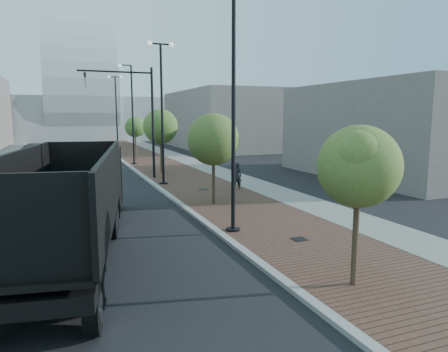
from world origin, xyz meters
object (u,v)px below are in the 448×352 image
object	(u,v)px
dark_car_mid	(62,160)
pedestrian	(237,176)
white_sedan	(71,171)
dump_truck	(82,198)

from	to	relation	value
dark_car_mid	pedestrian	size ratio (longest dim) A/B	2.37
white_sedan	pedestrian	distance (m)	11.58
dark_car_mid	pedestrian	distance (m)	19.48
dump_truck	pedestrian	distance (m)	11.68
dump_truck	white_sedan	distance (m)	13.53
pedestrian	white_sedan	bearing A→B (deg)	-25.00
dump_truck	white_sedan	bearing A→B (deg)	100.24
pedestrian	dump_truck	bearing A→B (deg)	46.06
dump_truck	white_sedan	xyz separation A→B (m)	(-0.15, 13.51, -0.70)
white_sedan	dump_truck	bearing A→B (deg)	-68.73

